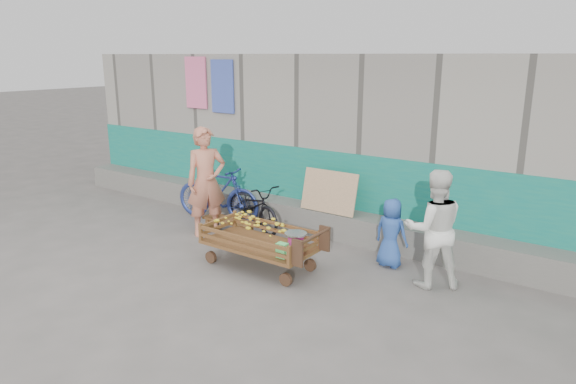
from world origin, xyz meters
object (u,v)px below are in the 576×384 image
Objects in this scene: banana_cart at (257,233)px; vendor_man at (206,182)px; bench at (229,223)px; woman at (434,229)px; child at (391,233)px; bicycle_blue at (217,193)px; bicycle_dark at (252,206)px.

banana_cart is 0.97× the size of vendor_man.
banana_cart is 1.59m from bench.
woman reaches higher than child.
banana_cart reaches higher than bench.
child reaches higher than bench.
bench is at bearing -16.65° from vendor_man.
bicycle_blue reaches higher than banana_cart.
vendor_man is (-0.26, -0.24, 0.74)m from bench.
woman is at bearing 20.49° from banana_cart.
vendor_man reaches higher than child.
child is at bearing -54.84° from woman.
child is at bearing 36.04° from banana_cart.
child is at bearing -73.82° from bicycle_dark.
banana_cart is 1.79× the size of bench.
woman is at bearing 161.85° from child.
bicycle_blue is (-1.96, 1.28, 0.01)m from banana_cart.
bicycle_blue reaches higher than bench.
vendor_man is 1.82× the size of child.
banana_cart is at bearing -80.51° from vendor_man.
vendor_man reaches higher than banana_cart.
bench is 2.89m from child.
child reaches higher than bicycle_dark.
child is (1.55, 1.13, -0.01)m from banana_cart.
vendor_man reaches higher than woman.
bench is 0.54× the size of vendor_man.
woman is 4.26m from bicycle_blue.
woman is (3.83, 0.24, -0.13)m from vendor_man.
bicycle_dark is 0.83m from bicycle_blue.
woman is at bearing -77.92° from bicycle_dark.
bicycle_blue is at bearing -38.88° from woman.
woman is 1.00× the size of bicycle_dark.
bicycle_blue reaches higher than child.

